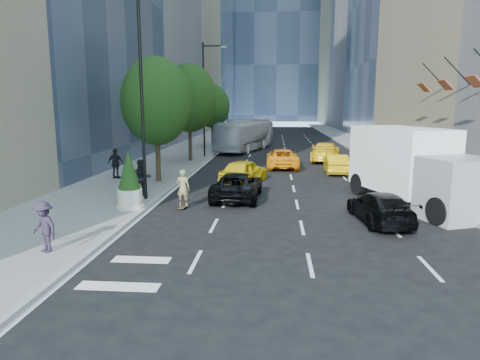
# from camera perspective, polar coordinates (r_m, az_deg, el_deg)

# --- Properties ---
(ground) EXTENTS (160.00, 160.00, 0.00)m
(ground) POSITION_cam_1_polar(r_m,az_deg,el_deg) (17.05, 4.89, -6.26)
(ground) COLOR black
(ground) RESTS_ON ground
(sidewalk_left) EXTENTS (6.00, 120.00, 0.15)m
(sidewalk_left) POSITION_cam_1_polar(r_m,az_deg,el_deg) (47.45, -6.15, 4.24)
(sidewalk_left) COLOR slate
(sidewalk_left) RESTS_ON ground
(sidewalk_right) EXTENTS (4.00, 120.00, 0.15)m
(sidewalk_right) POSITION_cam_1_polar(r_m,az_deg,el_deg) (47.69, 16.94, 3.89)
(sidewalk_right) COLOR slate
(sidewalk_right) RESTS_ON ground
(tower_left_end) EXTENTS (20.00, 28.00, 60.00)m
(tower_left_end) POSITION_cam_1_polar(r_m,az_deg,el_deg) (113.41, -7.12, 22.74)
(tower_left_end) COLOR #323B4E
(tower_left_end) RESTS_ON ground
(tower_right_far) EXTENTS (20.00, 24.00, 50.00)m
(tower_right_far) POSITION_cam_1_polar(r_m,az_deg,el_deg) (118.24, 16.35, 19.43)
(tower_right_far) COLOR gray
(tower_right_far) RESTS_ON ground
(lamp_near) EXTENTS (2.13, 0.22, 10.00)m
(lamp_near) POSITION_cam_1_polar(r_m,az_deg,el_deg) (21.33, -12.57, 12.58)
(lamp_near) COLOR black
(lamp_near) RESTS_ON sidewalk_left
(lamp_far) EXTENTS (2.13, 0.22, 10.00)m
(lamp_far) POSITION_cam_1_polar(r_m,az_deg,el_deg) (38.89, -4.60, 11.49)
(lamp_far) COLOR black
(lamp_far) RESTS_ON sidewalk_left
(tree_near) EXTENTS (4.20, 4.20, 7.46)m
(tree_near) POSITION_cam_1_polar(r_m,az_deg,el_deg) (26.35, -11.11, 10.25)
(tree_near) COLOR black
(tree_near) RESTS_ON sidewalk_left
(tree_mid) EXTENTS (4.50, 4.50, 7.99)m
(tree_mid) POSITION_cam_1_polar(r_m,az_deg,el_deg) (36.08, -6.77, 10.78)
(tree_mid) COLOR black
(tree_mid) RESTS_ON sidewalk_left
(tree_far) EXTENTS (3.90, 3.90, 6.92)m
(tree_far) POSITION_cam_1_polar(r_m,az_deg,el_deg) (48.89, -3.71, 9.78)
(tree_far) COLOR black
(tree_far) RESTS_ON sidewalk_left
(traffic_signal) EXTENTS (2.48, 0.53, 5.20)m
(traffic_signal) POSITION_cam_1_polar(r_m,az_deg,el_deg) (56.73, -1.70, 9.42)
(traffic_signal) COLOR black
(traffic_signal) RESTS_ON sidewalk_left
(facade_flags) EXTENTS (1.85, 13.30, 2.05)m
(facade_flags) POSITION_cam_1_polar(r_m,az_deg,el_deg) (28.52, 27.44, 11.75)
(facade_flags) COLOR black
(facade_flags) RESTS_ON ground
(skateboarder) EXTENTS (0.66, 0.47, 1.73)m
(skateboarder) POSITION_cam_1_polar(r_m,az_deg,el_deg) (19.92, -7.58, -1.38)
(skateboarder) COLOR olive
(skateboarder) RESTS_ON ground
(black_sedan_lincoln) EXTENTS (2.46, 5.01, 1.37)m
(black_sedan_lincoln) POSITION_cam_1_polar(r_m,az_deg,el_deg) (21.84, -0.37, -0.77)
(black_sedan_lincoln) COLOR black
(black_sedan_lincoln) RESTS_ON ground
(black_sedan_mercedes) EXTENTS (2.24, 4.54, 1.27)m
(black_sedan_mercedes) POSITION_cam_1_polar(r_m,az_deg,el_deg) (18.37, 18.16, -3.49)
(black_sedan_mercedes) COLOR black
(black_sedan_mercedes) RESTS_ON ground
(taxi_a) EXTENTS (3.10, 4.68, 1.48)m
(taxi_a) POSITION_cam_1_polar(r_m,az_deg,el_deg) (26.28, 0.50, 1.18)
(taxi_a) COLOR gold
(taxi_a) RESTS_ON ground
(taxi_b) EXTENTS (1.55, 4.15, 1.36)m
(taxi_b) POSITION_cam_1_polar(r_m,az_deg,el_deg) (30.95, 12.66, 2.15)
(taxi_b) COLOR gold
(taxi_b) RESTS_ON ground
(taxi_c) EXTENTS (2.48, 5.24, 1.45)m
(taxi_c) POSITION_cam_1_polar(r_m,az_deg,el_deg) (33.00, 5.69, 2.90)
(taxi_c) COLOR #FF9A0D
(taxi_c) RESTS_ON ground
(taxi_d) EXTENTS (3.13, 5.90, 1.63)m
(taxi_d) POSITION_cam_1_polar(r_m,az_deg,el_deg) (37.33, 11.31, 3.71)
(taxi_d) COLOR yellow
(taxi_d) RESTS_ON ground
(city_bus) EXTENTS (5.71, 12.03, 3.26)m
(city_bus) POSITION_cam_1_polar(r_m,az_deg,el_deg) (45.43, 0.78, 6.01)
(city_bus) COLOR silver
(city_bus) RESTS_ON ground
(box_truck) EXTENTS (5.12, 8.11, 3.65)m
(box_truck) POSITION_cam_1_polar(r_m,az_deg,el_deg) (21.92, 22.17, 1.64)
(box_truck) COLOR white
(box_truck) RESTS_ON ground
(pedestrian_a) EXTENTS (1.15, 1.05, 1.91)m
(pedestrian_a) POSITION_cam_1_polar(r_m,az_deg,el_deg) (22.18, -12.95, 0.24)
(pedestrian_a) COLOR black
(pedestrian_a) RESTS_ON sidewalk_left
(pedestrian_b) EXTENTS (1.19, 0.67, 1.92)m
(pedestrian_b) POSITION_cam_1_polar(r_m,az_deg,el_deg) (28.14, -16.21, 2.13)
(pedestrian_b) COLOR black
(pedestrian_b) RESTS_ON sidewalk_left
(pedestrian_c) EXTENTS (1.22, 1.04, 1.64)m
(pedestrian_c) POSITION_cam_1_polar(r_m,az_deg,el_deg) (14.85, -24.68, -5.71)
(pedestrian_c) COLOR #2C2132
(pedestrian_c) RESTS_ON sidewalk_left
(trash_can) EXTENTS (0.67, 0.67, 1.00)m
(trash_can) POSITION_cam_1_polar(r_m,az_deg,el_deg) (19.91, -14.46, -2.24)
(trash_can) COLOR black
(trash_can) RESTS_ON sidewalk_left
(planter_shrub) EXTENTS (1.11, 1.11, 2.65)m
(planter_shrub) POSITION_cam_1_polar(r_m,az_deg,el_deg) (19.78, -14.55, -0.08)
(planter_shrub) COLOR beige
(planter_shrub) RESTS_ON sidewalk_left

